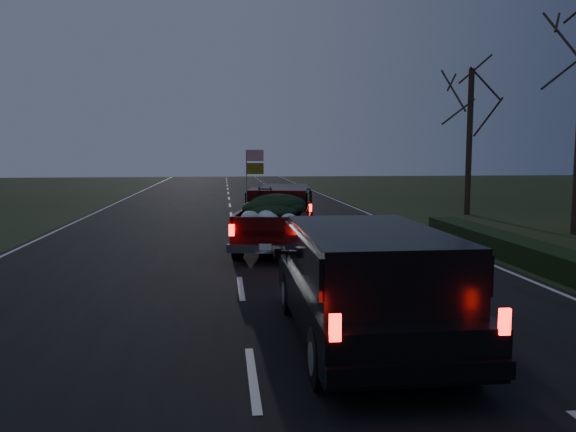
{
  "coord_description": "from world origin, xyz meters",
  "views": [
    {
      "loc": [
        -0.35,
        -12.17,
        2.98
      ],
      "look_at": [
        1.37,
        2.74,
        1.3
      ],
      "focal_mm": 35.0,
      "sensor_mm": 36.0,
      "label": 1
    }
  ],
  "objects": [
    {
      "name": "pickup_truck",
      "position": [
        1.25,
        5.11,
        1.03
      ],
      "size": [
        2.92,
        5.53,
        2.76
      ],
      "rotation": [
        0.0,
        0.0,
        -0.19
      ],
      "color": "#3F0808",
      "rests_on": "ground"
    },
    {
      "name": "ground",
      "position": [
        0.0,
        0.0,
        0.0
      ],
      "size": [
        120.0,
        120.0,
        0.0
      ],
      "primitive_type": "plane",
      "color": "black",
      "rests_on": "ground"
    },
    {
      "name": "bare_tree_far",
      "position": [
        11.5,
        14.0,
        5.23
      ],
      "size": [
        3.6,
        3.6,
        7.0
      ],
      "color": "black",
      "rests_on": "ground"
    },
    {
      "name": "rear_suv",
      "position": [
        1.82,
        -3.87,
        1.13
      ],
      "size": [
        2.41,
        5.21,
        1.5
      ],
      "rotation": [
        0.0,
        0.0,
        -0.0
      ],
      "color": "black",
      "rests_on": "ground"
    },
    {
      "name": "hedge_row",
      "position": [
        7.8,
        3.0,
        0.3
      ],
      "size": [
        1.0,
        10.0,
        0.6
      ],
      "primitive_type": "cube",
      "color": "black",
      "rests_on": "ground"
    },
    {
      "name": "road_asphalt",
      "position": [
        0.0,
        0.0,
        0.01
      ],
      "size": [
        14.0,
        120.0,
        0.02
      ],
      "primitive_type": "cube",
      "color": "black",
      "rests_on": "ground"
    },
    {
      "name": "lead_suv",
      "position": [
        2.17,
        10.48,
        1.02
      ],
      "size": [
        2.42,
        4.87,
        1.35
      ],
      "rotation": [
        0.0,
        0.0,
        -0.1
      ],
      "color": "black",
      "rests_on": "ground"
    }
  ]
}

